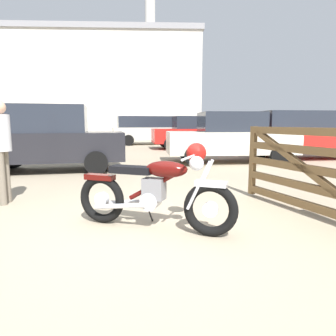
{
  "coord_description": "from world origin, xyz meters",
  "views": [
    {
      "loc": [
        0.15,
        -3.58,
        1.3
      ],
      "look_at": [
        0.27,
        1.07,
        0.61
      ],
      "focal_mm": 32.2,
      "sensor_mm": 36.0,
      "label": 1
    }
  ],
  "objects_px": {
    "dark_sedan_left": "(230,137)",
    "pale_sedan_back": "(193,133)",
    "white_estate_far": "(149,129)",
    "timber_gate": "(324,169)",
    "red_hatchback_near": "(47,138)",
    "vintage_motorcycle": "(157,190)",
    "bystander": "(1,141)",
    "silver_sedan_mid": "(311,133)"
  },
  "relations": [
    {
      "from": "timber_gate",
      "to": "red_hatchback_near",
      "type": "bearing_deg",
      "value": 28.91
    },
    {
      "from": "bystander",
      "to": "pale_sedan_back",
      "type": "bearing_deg",
      "value": -116.18
    },
    {
      "from": "silver_sedan_mid",
      "to": "dark_sedan_left",
      "type": "relative_size",
      "value": 1.13
    },
    {
      "from": "dark_sedan_left",
      "to": "pale_sedan_back",
      "type": "relative_size",
      "value": 0.98
    },
    {
      "from": "red_hatchback_near",
      "to": "white_estate_far",
      "type": "height_order",
      "value": "red_hatchback_near"
    },
    {
      "from": "dark_sedan_left",
      "to": "silver_sedan_mid",
      "type": "bearing_deg",
      "value": 13.72
    },
    {
      "from": "vintage_motorcycle",
      "to": "bystander",
      "type": "bearing_deg",
      "value": 174.37
    },
    {
      "from": "silver_sedan_mid",
      "to": "dark_sedan_left",
      "type": "height_order",
      "value": "silver_sedan_mid"
    },
    {
      "from": "vintage_motorcycle",
      "to": "pale_sedan_back",
      "type": "height_order",
      "value": "pale_sedan_back"
    },
    {
      "from": "bystander",
      "to": "white_estate_far",
      "type": "distance_m",
      "value": 14.22
    },
    {
      "from": "silver_sedan_mid",
      "to": "red_hatchback_near",
      "type": "xyz_separation_m",
      "value": [
        -8.64,
        -2.74,
        -0.02
      ]
    },
    {
      "from": "silver_sedan_mid",
      "to": "red_hatchback_near",
      "type": "relative_size",
      "value": 1.17
    },
    {
      "from": "timber_gate",
      "to": "pale_sedan_back",
      "type": "height_order",
      "value": "pale_sedan_back"
    },
    {
      "from": "bystander",
      "to": "dark_sedan_left",
      "type": "relative_size",
      "value": 0.39
    },
    {
      "from": "silver_sedan_mid",
      "to": "red_hatchback_near",
      "type": "distance_m",
      "value": 9.07
    },
    {
      "from": "bystander",
      "to": "silver_sedan_mid",
      "type": "bearing_deg",
      "value": -147.42
    },
    {
      "from": "timber_gate",
      "to": "red_hatchback_near",
      "type": "height_order",
      "value": "red_hatchback_near"
    },
    {
      "from": "red_hatchback_near",
      "to": "dark_sedan_left",
      "type": "bearing_deg",
      "value": 7.84
    },
    {
      "from": "vintage_motorcycle",
      "to": "white_estate_far",
      "type": "xyz_separation_m",
      "value": [
        -0.62,
        15.36,
        0.45
      ]
    },
    {
      "from": "white_estate_far",
      "to": "timber_gate",
      "type": "bearing_deg",
      "value": -90.8
    },
    {
      "from": "silver_sedan_mid",
      "to": "red_hatchback_near",
      "type": "bearing_deg",
      "value": -167.81
    },
    {
      "from": "silver_sedan_mid",
      "to": "red_hatchback_near",
      "type": "height_order",
      "value": "red_hatchback_near"
    },
    {
      "from": "dark_sedan_left",
      "to": "vintage_motorcycle",
      "type": "bearing_deg",
      "value": -113.15
    },
    {
      "from": "bystander",
      "to": "white_estate_far",
      "type": "relative_size",
      "value": 0.34
    },
    {
      "from": "vintage_motorcycle",
      "to": "bystander",
      "type": "height_order",
      "value": "bystander"
    },
    {
      "from": "timber_gate",
      "to": "white_estate_far",
      "type": "relative_size",
      "value": 0.49
    },
    {
      "from": "dark_sedan_left",
      "to": "red_hatchback_near",
      "type": "bearing_deg",
      "value": -164.53
    },
    {
      "from": "silver_sedan_mid",
      "to": "bystander",
      "type": "bearing_deg",
      "value": -148.27
    },
    {
      "from": "dark_sedan_left",
      "to": "red_hatchback_near",
      "type": "height_order",
      "value": "red_hatchback_near"
    },
    {
      "from": "silver_sedan_mid",
      "to": "white_estate_far",
      "type": "height_order",
      "value": "same"
    },
    {
      "from": "silver_sedan_mid",
      "to": "vintage_motorcycle",
      "type": "bearing_deg",
      "value": -132.63
    },
    {
      "from": "silver_sedan_mid",
      "to": "white_estate_far",
      "type": "xyz_separation_m",
      "value": [
        -6.25,
        7.95,
        0.0
      ]
    },
    {
      "from": "bystander",
      "to": "vintage_motorcycle",
      "type": "bearing_deg",
      "value": 148.64
    },
    {
      "from": "white_estate_far",
      "to": "dark_sedan_left",
      "type": "bearing_deg",
      "value": -82.66
    },
    {
      "from": "timber_gate",
      "to": "red_hatchback_near",
      "type": "relative_size",
      "value": 0.59
    },
    {
      "from": "bystander",
      "to": "silver_sedan_mid",
      "type": "relative_size",
      "value": 0.34
    },
    {
      "from": "dark_sedan_left",
      "to": "white_estate_far",
      "type": "bearing_deg",
      "value": 105.94
    },
    {
      "from": "vintage_motorcycle",
      "to": "red_hatchback_near",
      "type": "xyz_separation_m",
      "value": [
        -3.01,
        4.67,
        0.43
      ]
    },
    {
      "from": "dark_sedan_left",
      "to": "pale_sedan_back",
      "type": "distance_m",
      "value": 5.61
    },
    {
      "from": "silver_sedan_mid",
      "to": "dark_sedan_left",
      "type": "distance_m",
      "value": 3.37
    },
    {
      "from": "red_hatchback_near",
      "to": "vintage_motorcycle",
      "type": "bearing_deg",
      "value": -67.59
    },
    {
      "from": "vintage_motorcycle",
      "to": "dark_sedan_left",
      "type": "distance_m",
      "value": 6.89
    }
  ]
}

